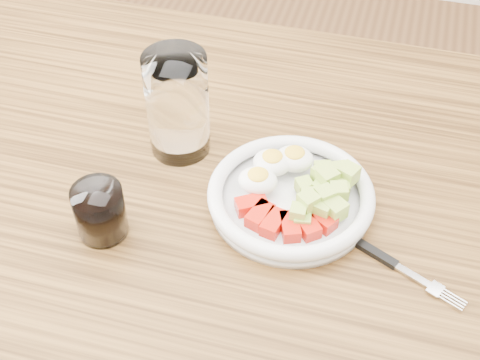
% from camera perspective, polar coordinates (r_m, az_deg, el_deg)
% --- Properties ---
extents(dining_table, '(1.50, 0.90, 0.77)m').
position_cam_1_polar(dining_table, '(1.02, 0.40, -5.66)').
color(dining_table, brown).
rests_on(dining_table, ground).
extents(bowl, '(0.23, 0.23, 0.06)m').
position_cam_1_polar(bowl, '(0.92, 4.48, -1.19)').
color(bowl, white).
rests_on(bowl, dining_table).
extents(fork, '(0.17, 0.09, 0.01)m').
position_cam_1_polar(fork, '(0.89, 12.16, -6.53)').
color(fork, black).
rests_on(fork, dining_table).
extents(water_glass, '(0.09, 0.09, 0.16)m').
position_cam_1_polar(water_glass, '(0.97, -5.36, 6.43)').
color(water_glass, white).
rests_on(water_glass, dining_table).
extents(coffee_glass, '(0.07, 0.07, 0.08)m').
position_cam_1_polar(coffee_glass, '(0.89, -11.86, -2.67)').
color(coffee_glass, white).
rests_on(coffee_glass, dining_table).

